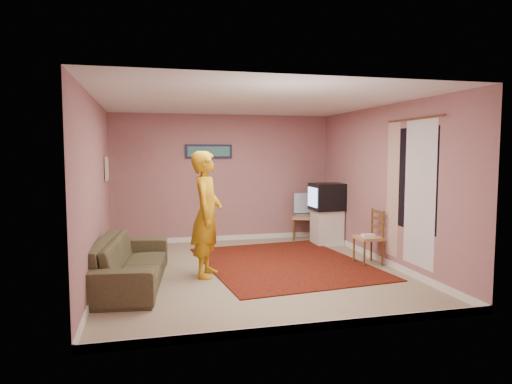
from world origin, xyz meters
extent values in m
plane|color=gray|center=(0.00, 0.00, 0.00)|extent=(5.00, 5.00, 0.00)
cube|color=#A16A6A|center=(0.00, 2.50, 1.30)|extent=(4.50, 0.02, 2.60)
cube|color=#A16A6A|center=(0.00, -2.50, 1.30)|extent=(4.50, 0.02, 2.60)
cube|color=#A16A6A|center=(-2.25, 0.00, 1.30)|extent=(0.02, 5.00, 2.60)
cube|color=#A16A6A|center=(2.25, 0.00, 1.30)|extent=(0.02, 5.00, 2.60)
cube|color=silver|center=(0.00, 0.00, 2.60)|extent=(4.50, 5.00, 0.02)
cube|color=white|center=(0.00, 2.49, 0.05)|extent=(4.50, 0.02, 0.10)
cube|color=white|center=(0.00, -2.49, 0.05)|extent=(4.50, 0.02, 0.10)
cube|color=white|center=(-2.24, 0.00, 0.05)|extent=(0.02, 5.00, 0.10)
cube|color=white|center=(2.24, 0.00, 0.05)|extent=(0.02, 5.00, 0.10)
cube|color=black|center=(2.24, -0.90, 1.45)|extent=(0.01, 1.10, 1.50)
cube|color=silver|center=(2.23, -1.05, 1.25)|extent=(0.01, 0.75, 2.10)
cube|color=beige|center=(2.21, -0.35, 1.25)|extent=(0.01, 0.35, 2.10)
cylinder|color=brown|center=(2.20, -0.90, 2.32)|extent=(0.02, 1.40, 0.02)
cube|color=#131535|center=(-0.30, 2.47, 1.85)|extent=(0.95, 0.03, 0.28)
cube|color=#2A5C76|center=(-0.30, 2.45, 1.85)|extent=(0.86, 0.01, 0.20)
cube|color=beige|center=(-2.22, 1.60, 1.55)|extent=(0.03, 0.38, 0.42)
cube|color=silver|center=(-2.20, 1.60, 1.55)|extent=(0.01, 0.30, 0.34)
cube|color=black|center=(0.64, 0.32, 0.01)|extent=(2.81, 3.37, 0.02)
cube|color=silver|center=(1.95, 1.65, 0.34)|extent=(0.54, 0.49, 0.68)
cube|color=black|center=(1.95, 1.65, 0.95)|extent=(0.63, 0.57, 0.53)
cube|color=#8CB2F2|center=(1.64, 1.64, 0.95)|extent=(0.03, 0.45, 0.38)
cube|color=tan|center=(1.64, 2.20, 0.46)|extent=(0.55, 0.53, 0.05)
cube|color=brown|center=(1.64, 2.20, 0.71)|extent=(0.42, 0.18, 0.50)
cube|color=#A7A8AC|center=(1.64, 2.20, 0.52)|extent=(0.40, 0.31, 0.06)
cube|color=#84B2D8|center=(1.64, 2.20, 0.77)|extent=(0.39, 0.05, 0.41)
cube|color=tan|center=(1.97, -0.05, 0.44)|extent=(0.40, 0.42, 0.05)
cube|color=brown|center=(1.97, -0.05, 0.67)|extent=(0.06, 0.41, 0.46)
cube|color=white|center=(1.97, -0.05, 0.48)|extent=(0.21, 0.16, 0.04)
imported|color=brown|center=(-1.80, -0.32, 0.33)|extent=(1.14, 2.32, 0.65)
imported|color=#C79012|center=(-0.69, -0.12, 0.93)|extent=(0.64, 0.79, 1.86)
camera|label=1|loc=(-1.57, -6.78, 1.86)|focal=32.00mm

